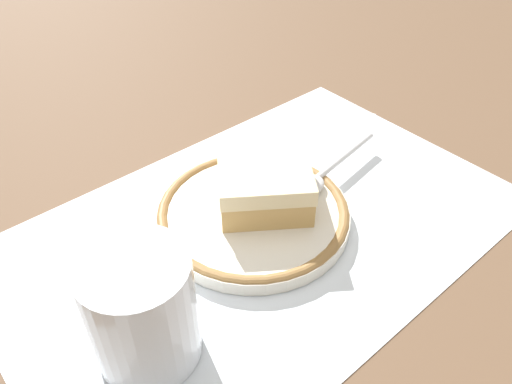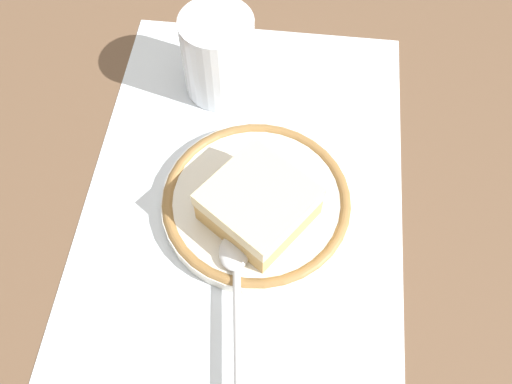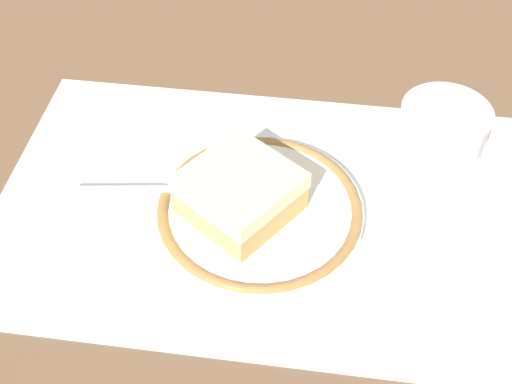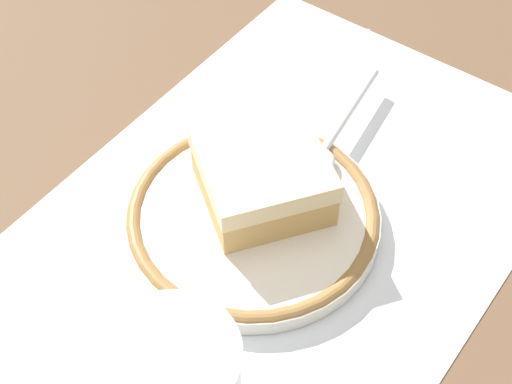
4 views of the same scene
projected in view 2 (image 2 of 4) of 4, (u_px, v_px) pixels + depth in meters
The scene contains 6 objects.
ground_plane at pixel (243, 205), 0.56m from camera, with size 2.40×2.40×0.00m, color brown.
placemat at pixel (243, 205), 0.56m from camera, with size 0.49×0.31×0.00m, color silver.
plate at pixel (256, 205), 0.55m from camera, with size 0.18×0.18×0.02m.
cake_slice at pixel (259, 204), 0.52m from camera, with size 0.12×0.12×0.04m.
spoon at pixel (237, 274), 0.50m from camera, with size 0.14×0.04×0.01m.
cup at pixel (219, 60), 0.60m from camera, with size 0.08×0.08×0.09m.
Camera 2 is at (0.27, 0.04, 0.49)m, focal length 39.63 mm.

